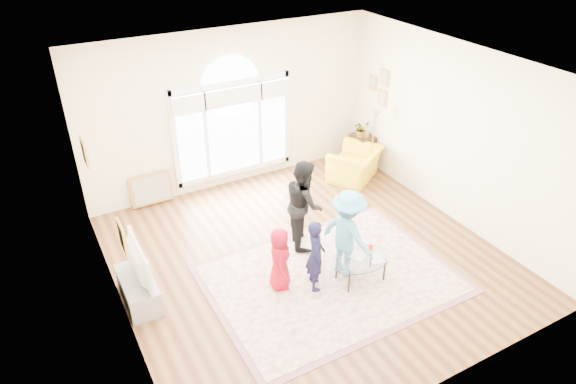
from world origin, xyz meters
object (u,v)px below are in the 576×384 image
area_rug (331,278)px  television (134,262)px  coffee_table (361,260)px  tv_console (138,290)px  armchair (355,164)px

area_rug → television: size_ratio=3.46×
area_rug → coffee_table: size_ratio=3.45×
television → coffee_table: 3.40m
tv_console → television: television is taller
coffee_table → armchair: size_ratio=1.00×
tv_console → armchair: size_ratio=0.95×
tv_console → television: (0.01, 0.00, 0.51)m
area_rug → television: television is taller
television → armchair: bearing=17.3°
tv_console → coffee_table: size_ratio=0.96×
television → armchair: 5.25m
television → armchair: television is taller
television → area_rug: bearing=-19.2°
television → coffee_table: size_ratio=1.00×
tv_console → coffee_table: coffee_table is taller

